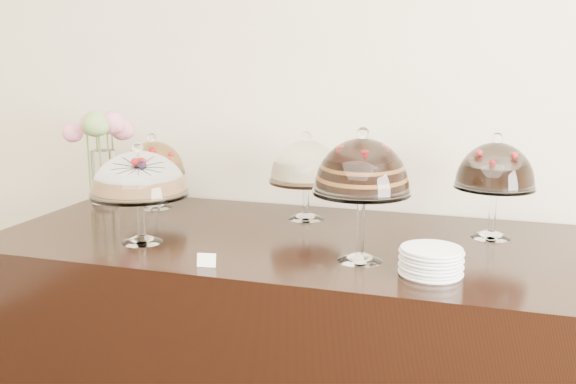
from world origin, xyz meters
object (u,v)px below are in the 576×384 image
(cake_stand_sugar_sponge, at_px, (139,178))
(flower_vase, at_px, (102,144))
(plate_stack, at_px, (431,261))
(cake_stand_choco_layer, at_px, (362,171))
(cake_stand_fruit_tart, at_px, (153,161))
(display_counter, at_px, (292,349))
(cake_stand_cheesecake, at_px, (306,165))
(cake_stand_dark_choco, at_px, (495,170))

(cake_stand_sugar_sponge, distance_m, flower_vase, 0.71)
(cake_stand_sugar_sponge, relative_size, plate_stack, 1.90)
(cake_stand_choco_layer, relative_size, cake_stand_fruit_tart, 1.33)
(display_counter, bearing_deg, flower_vase, 163.71)
(cake_stand_sugar_sponge, height_order, cake_stand_choco_layer, cake_stand_choco_layer)
(cake_stand_cheesecake, xyz_separation_m, cake_stand_fruit_tart, (-0.69, -0.01, -0.02))
(cake_stand_sugar_sponge, bearing_deg, cake_stand_dark_choco, 20.11)
(cake_stand_sugar_sponge, bearing_deg, cake_stand_choco_layer, 1.71)
(display_counter, bearing_deg, plate_stack, -27.37)
(cake_stand_fruit_tart, bearing_deg, flower_vase, 175.77)
(cake_stand_sugar_sponge, xyz_separation_m, cake_stand_cheesecake, (0.47, 0.50, -0.01))
(display_counter, distance_m, cake_stand_cheesecake, 0.73)
(plate_stack, bearing_deg, cake_stand_sugar_sponge, 177.45)
(cake_stand_sugar_sponge, xyz_separation_m, flower_vase, (-0.49, 0.52, 0.03))
(cake_stand_dark_choco, bearing_deg, display_counter, -163.29)
(cake_stand_fruit_tart, bearing_deg, cake_stand_cheesecake, 0.59)
(display_counter, height_order, plate_stack, plate_stack)
(cake_stand_choco_layer, bearing_deg, cake_stand_cheesecake, 123.74)
(display_counter, height_order, cake_stand_choco_layer, cake_stand_choco_layer)
(cake_stand_dark_choco, relative_size, plate_stack, 2.03)
(cake_stand_cheesecake, xyz_separation_m, flower_vase, (-0.96, 0.01, 0.05))
(display_counter, xyz_separation_m, cake_stand_fruit_tart, (-0.72, 0.27, 0.66))
(display_counter, distance_m, cake_stand_sugar_sponge, 0.88)
(cake_stand_choco_layer, xyz_separation_m, flower_vase, (-1.28, 0.49, -0.03))
(cake_stand_dark_choco, xyz_separation_m, cake_stand_fruit_tart, (-1.43, 0.06, -0.05))
(cake_stand_cheesecake, height_order, cake_stand_fruit_tart, cake_stand_cheesecake)
(cake_stand_cheesecake, height_order, flower_vase, flower_vase)
(cake_stand_choco_layer, height_order, flower_vase, cake_stand_choco_layer)
(cake_stand_cheesecake, bearing_deg, cake_stand_fruit_tart, -179.41)
(display_counter, height_order, cake_stand_dark_choco, cake_stand_dark_choco)
(plate_stack, bearing_deg, display_counter, 152.63)
(cake_stand_choco_layer, height_order, cake_stand_fruit_tart, cake_stand_choco_layer)
(cake_stand_cheesecake, distance_m, cake_stand_dark_choco, 0.73)
(cake_stand_cheesecake, xyz_separation_m, cake_stand_dark_choco, (0.73, -0.06, 0.03))
(flower_vase, bearing_deg, cake_stand_cheesecake, -0.75)
(plate_stack, bearing_deg, flower_vase, 159.64)
(cake_stand_dark_choco, bearing_deg, cake_stand_fruit_tart, 177.77)
(cake_stand_fruit_tart, distance_m, flower_vase, 0.27)
(flower_vase, bearing_deg, display_counter, -16.29)
(cake_stand_choco_layer, xyz_separation_m, cake_stand_fruit_tart, (-1.01, 0.47, -0.09))
(cake_stand_choco_layer, relative_size, cake_stand_cheesecake, 1.21)
(display_counter, xyz_separation_m, cake_stand_cheesecake, (-0.02, 0.27, 0.67))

